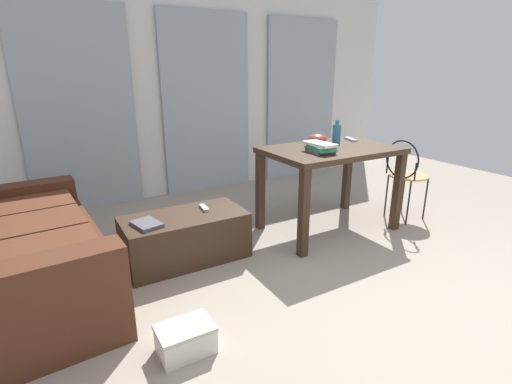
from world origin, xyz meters
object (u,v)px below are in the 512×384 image
Objects in this scene: couch at (25,255)px; magazine at (147,224)px; bottle_near at (337,133)px; bowl at (317,139)px; book_stack at (320,148)px; coffee_table at (185,237)px; craft_table at (331,160)px; wire_chair at (405,170)px; tv_remote_primary at (204,208)px; shoebox at (186,339)px; tv_remote_on_table at (351,139)px.

couch is 7.79× the size of magazine.
bottle_near reaches higher than magazine.
couch is at bearing -179.83° from bottle_near.
bowl is 0.54× the size of book_stack.
bottle_near is at bearing -15.46° from bowl.
craft_table is (1.40, -0.10, 0.49)m from coffee_table.
wire_chair is at bearing -5.65° from couch.
coffee_table is 0.28m from tv_remote_primary.
book_stack is 1.05× the size of shoebox.
tv_remote_on_table is (2.91, 0.05, 0.51)m from couch.
wire_chair is (0.82, -0.19, -0.16)m from craft_table.
bottle_near reaches higher than wire_chair.
couch is 1.10m from coffee_table.
bottle_near reaches higher than tv_remote_on_table.
couch is 1.47× the size of craft_table.
magazine reaches higher than coffee_table.
bottle_near is 1.48m from tv_remote_primary.
coffee_table is at bearing 172.51° from wire_chair.
bowl reaches higher than tv_remote_primary.
bowl is at bearing 54.68° from book_stack.
bowl is (-0.01, 0.20, 0.17)m from craft_table.
wire_chair is 4.80× the size of bowl.
bottle_near is at bearing -152.14° from tv_remote_on_table.
bottle_near reaches higher than shoebox.
book_stack is 1.55m from magazine.
bottle_near reaches higher than tv_remote_primary.
bottle_near is at bearing 28.41° from shoebox.
coffee_table is at bearing -1.91° from couch.
couch is 5.60× the size of book_stack.
bowl is 0.96× the size of tv_remote_on_table.
tv_remote_primary is 0.67× the size of magazine.
wire_chair reaches higher than tv_remote_primary.
tv_remote_on_table is at bearing 25.22° from book_stack.
bowl reaches higher than magazine.
tv_remote_on_table is 2.57m from shoebox.
magazine is (-1.71, 0.04, -0.29)m from craft_table.
bottle_near reaches higher than craft_table.
bowl is 2.23m from shoebox.
bowl reaches higher than coffee_table.
coffee_table is at bearing -178.39° from bottle_near.
shoebox is (-1.55, -0.80, -0.76)m from book_stack.
coffee_table is (1.10, -0.04, -0.11)m from couch.
coffee_table is 3.04× the size of book_stack.
magazine is 1.01m from shoebox.
bowl is at bearing 4.00° from coffee_table.
book_stack is at bearing -18.86° from magazine.
bowl reaches higher than wire_chair.
tv_remote_on_table is at bearing 2.84° from coffee_table.
shoebox is (-0.07, -0.96, -0.31)m from magazine.
craft_table is at bearing -4.06° from coffee_table.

